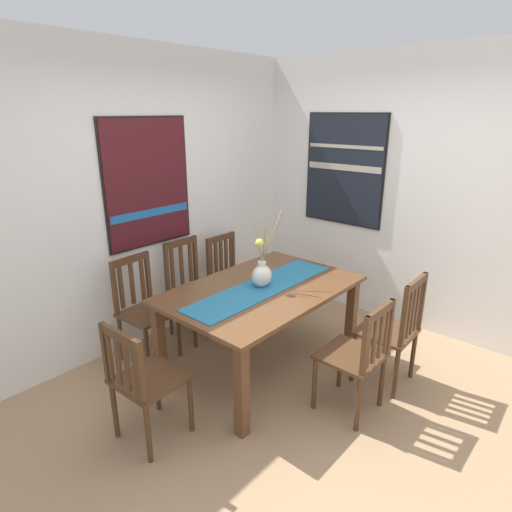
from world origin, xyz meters
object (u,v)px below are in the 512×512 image
Objects in this scene: chair_0 at (143,379)px; chair_1 at (191,288)px; chair_4 at (230,275)px; chair_3 at (358,355)px; painting_on_back_wall at (147,183)px; painting_on_side_wall at (344,170)px; chair_5 at (394,328)px; chair_2 at (144,308)px; dining_table at (262,299)px; centerpiece_vase at (262,273)px.

chair_0 is 1.49m from chair_1.
chair_1 is 1.07× the size of chair_4.
chair_3 is at bearing -105.87° from chair_4.
painting_on_side_wall reaches higher than painting_on_back_wall.
painting_on_back_wall reaches higher than chair_3.
chair_5 is (0.00, -1.84, 0.02)m from chair_4.
chair_2 is 0.81× the size of painting_on_back_wall.
chair_1 is 1.82m from chair_3.
dining_table is at bearing 90.32° from chair_3.
painting_on_side_wall is at bearing 4.25° from chair_0.
chair_1 is 0.82× the size of painting_on_back_wall.
chair_5 reaches higher than chair_2.
chair_1 is 1.01× the size of chair_5.
chair_0 is at bearing 142.50° from chair_3.
painting_on_side_wall is at bearing 35.18° from chair_3.
chair_1 is at bearing 2.70° from chair_2.
chair_4 is at bearing 60.22° from centerpiece_vase.
chair_0 is at bearing -124.79° from chair_2.
painting_on_back_wall is (-0.74, 0.30, 1.03)m from chair_4.
chair_3 is at bearing -37.50° from chair_0.
chair_0 is at bearing -175.75° from painting_on_side_wall.
centerpiece_vase is at bearing -172.85° from painting_on_side_wall.
painting_on_side_wall is (1.08, 1.16, 1.04)m from chair_5.
chair_0 is 1.95m from chair_5.
centerpiece_vase reaches higher than chair_1.
chair_0 is 1.91m from chair_4.
chair_5 is at bearing -62.55° from centerpiece_vase.
chair_1 is at bearing 91.08° from centerpiece_vase.
chair_2 is at bearing 55.21° from chair_0.
dining_table is at bearing -172.40° from painting_on_side_wall.
painting_on_side_wall reaches higher than centerpiece_vase.
chair_0 is 0.98× the size of chair_4.
centerpiece_vase reaches higher than chair_3.
painting_on_back_wall is (0.35, 0.30, 1.03)m from chair_2.
chair_0 is 2.98m from painting_on_side_wall.
painting_on_side_wall reaches higher than chair_3.
chair_1 is 1.93m from chair_5.
chair_4 is 1.84m from chair_5.
chair_3 reaches higher than dining_table.
chair_5 is (0.52, -1.86, 0.01)m from chair_1.
chair_5 is at bearing -132.84° from painting_on_side_wall.
chair_4 is 0.94× the size of chair_5.
painting_on_side_wall reaches higher than chair_0.
centerpiece_vase reaches higher than chair_4.
chair_0 is at bearing -152.56° from chair_4.
chair_0 is 0.76× the size of painting_on_back_wall.
painting_on_back_wall reaches higher than centerpiece_vase.
chair_2 is at bearing 123.01° from dining_table.
chair_3 is 2.21m from painting_on_side_wall.
chair_4 reaches higher than chair_0.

